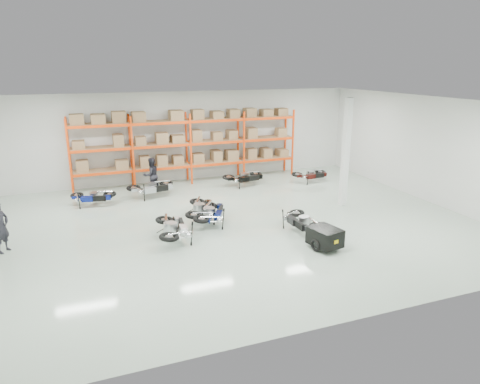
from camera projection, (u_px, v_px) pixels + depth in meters
name	position (u px, v px, depth m)	size (l,w,h in m)	color
room	(231.00, 166.00, 15.49)	(18.00, 18.00, 18.00)	#ABBFAE
pallet_rack	(188.00, 138.00, 21.28)	(11.28, 0.98, 3.62)	#FF440D
structural_column	(346.00, 153.00, 17.68)	(0.25, 0.25, 4.50)	white
moto_blue_centre	(211.00, 210.00, 15.95)	(0.83, 1.87, 1.14)	#07134D
moto_silver_left	(174.00, 225.00, 14.41)	(0.86, 1.92, 1.18)	silver
moto_black_far_left	(202.00, 206.00, 16.37)	(0.84, 1.90, 1.16)	black
moto_touring_right	(301.00, 218.00, 15.24)	(0.77, 1.73, 1.06)	black
trailer	(325.00, 237.00, 13.84)	(0.99, 1.73, 0.70)	black
moto_back_a	(92.00, 194.00, 18.10)	(0.73, 1.63, 1.00)	navy
moto_back_b	(152.00, 185.00, 19.25)	(0.82, 1.85, 1.13)	#A4A7AD
moto_back_c	(244.00, 175.00, 21.06)	(0.81, 1.82, 1.11)	black
moto_back_d	(311.00, 172.00, 21.71)	(0.73, 1.65, 1.01)	#3A0D0B
person_left	(1.00, 227.00, 13.51)	(0.61, 0.40, 1.67)	black
person_back	(151.00, 175.00, 19.90)	(0.80, 0.63, 1.65)	black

